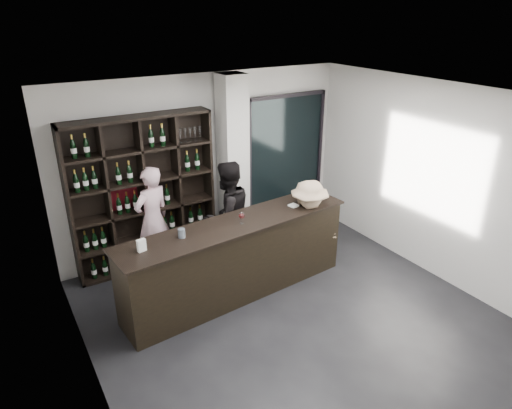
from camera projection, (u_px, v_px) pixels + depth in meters
floor at (303, 327)px, 5.93m from camera, size 5.00×5.50×0.01m
wine_shelf at (144, 195)px, 6.91m from camera, size 2.20×0.35×2.40m
structural_column at (233, 164)px, 7.45m from camera, size 0.40×0.40×2.90m
glass_panel at (286, 153)px, 8.22m from camera, size 1.60×0.08×2.10m
tasting_counter at (237, 259)px, 6.40m from camera, size 3.43×0.71×1.13m
taster_pink at (153, 219)px, 6.95m from camera, size 0.71×0.58×1.68m
taster_black at (227, 216)px, 6.98m from camera, size 0.97×0.82×1.74m
customer at (308, 228)px, 6.85m from camera, size 1.04×0.68×1.52m
wine_glass at (242, 217)px, 6.10m from camera, size 0.08×0.08×0.19m
spit_cup at (182, 233)px, 5.75m from camera, size 0.11×0.11×0.12m
napkin_stack at (293, 205)px, 6.68m from camera, size 0.14×0.14×0.02m
card_stand at (141, 245)px, 5.42m from camera, size 0.11×0.07×0.16m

